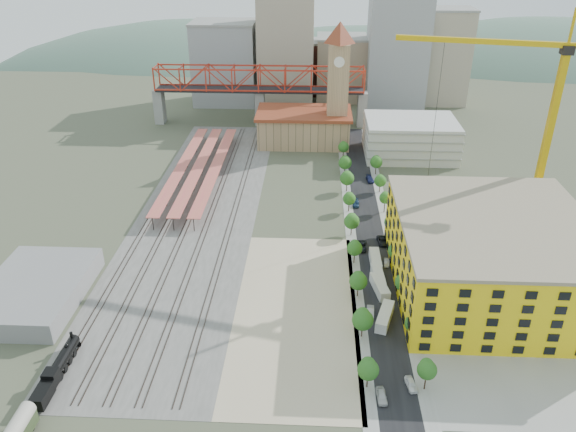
{
  "coord_description": "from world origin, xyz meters",
  "views": [
    {
      "loc": [
        -0.73,
        -136.51,
        79.18
      ],
      "look_at": [
        -7.26,
        -3.29,
        10.0
      ],
      "focal_mm": 35.0,
      "sensor_mm": 36.0,
      "label": 1
    }
  ],
  "objects_px": {
    "clock_tower": "(338,74)",
    "site_trailer_b": "(380,287)",
    "car_0": "(382,396)",
    "site_trailer_d": "(375,261)",
    "construction_building": "(491,255)",
    "site_trailer_c": "(378,277)",
    "locomotive": "(58,368)",
    "tower_crane": "(539,102)",
    "site_trailer_a": "(385,317)"
  },
  "relations": [
    {
      "from": "construction_building",
      "to": "site_trailer_a",
      "type": "distance_m",
      "value": 30.85
    },
    {
      "from": "tower_crane",
      "to": "car_0",
      "type": "relative_size",
      "value": 13.47
    },
    {
      "from": "locomotive",
      "to": "site_trailer_b",
      "type": "relative_size",
      "value": 2.09
    },
    {
      "from": "construction_building",
      "to": "tower_crane",
      "type": "relative_size",
      "value": 0.82
    },
    {
      "from": "site_trailer_b",
      "to": "site_trailer_c",
      "type": "xyz_separation_m",
      "value": [
        0.0,
        4.24,
        -0.0
      ]
    },
    {
      "from": "site_trailer_b",
      "to": "construction_building",
      "type": "bearing_deg",
      "value": -4.97
    },
    {
      "from": "site_trailer_b",
      "to": "site_trailer_c",
      "type": "distance_m",
      "value": 4.24
    },
    {
      "from": "locomotive",
      "to": "site_trailer_b",
      "type": "xyz_separation_m",
      "value": [
        66.0,
        32.12,
        -0.55
      ]
    },
    {
      "from": "tower_crane",
      "to": "site_trailer_a",
      "type": "relative_size",
      "value": 6.32
    },
    {
      "from": "site_trailer_b",
      "to": "car_0",
      "type": "height_order",
      "value": "site_trailer_b"
    },
    {
      "from": "site_trailer_c",
      "to": "construction_building",
      "type": "bearing_deg",
      "value": -6.35
    },
    {
      "from": "construction_building",
      "to": "tower_crane",
      "type": "height_order",
      "value": "tower_crane"
    },
    {
      "from": "site_trailer_d",
      "to": "construction_building",
      "type": "bearing_deg",
      "value": -20.09
    },
    {
      "from": "construction_building",
      "to": "site_trailer_c",
      "type": "height_order",
      "value": "construction_building"
    },
    {
      "from": "site_trailer_a",
      "to": "car_0",
      "type": "relative_size",
      "value": 2.13
    },
    {
      "from": "site_trailer_b",
      "to": "site_trailer_d",
      "type": "distance_m",
      "value": 12.02
    },
    {
      "from": "clock_tower",
      "to": "site_trailer_d",
      "type": "bearing_deg",
      "value": -84.96
    },
    {
      "from": "site_trailer_a",
      "to": "locomotive",
      "type": "bearing_deg",
      "value": -146.09
    },
    {
      "from": "car_0",
      "to": "clock_tower",
      "type": "bearing_deg",
      "value": 88.22
    },
    {
      "from": "locomotive",
      "to": "site_trailer_d",
      "type": "relative_size",
      "value": 2.07
    },
    {
      "from": "construction_building",
      "to": "locomotive",
      "type": "height_order",
      "value": "construction_building"
    },
    {
      "from": "clock_tower",
      "to": "tower_crane",
      "type": "relative_size",
      "value": 0.84
    },
    {
      "from": "clock_tower",
      "to": "site_trailer_b",
      "type": "distance_m",
      "value": 106.63
    },
    {
      "from": "construction_building",
      "to": "tower_crane",
      "type": "xyz_separation_m",
      "value": [
        16.26,
        31.22,
        28.62
      ]
    },
    {
      "from": "tower_crane",
      "to": "site_trailer_a",
      "type": "xyz_separation_m",
      "value": [
        -42.26,
        -45.72,
        -36.7
      ]
    },
    {
      "from": "tower_crane",
      "to": "site_trailer_c",
      "type": "distance_m",
      "value": 63.4
    },
    {
      "from": "clock_tower",
      "to": "site_trailer_a",
      "type": "height_order",
      "value": "clock_tower"
    },
    {
      "from": "site_trailer_d",
      "to": "car_0",
      "type": "xyz_separation_m",
      "value": [
        -3.0,
        -47.27,
        -0.54
      ]
    },
    {
      "from": "tower_crane",
      "to": "site_trailer_d",
      "type": "xyz_separation_m",
      "value": [
        -42.26,
        -21.96,
        -36.72
      ]
    },
    {
      "from": "site_trailer_b",
      "to": "clock_tower",
      "type": "bearing_deg",
      "value": 83.45
    },
    {
      "from": "tower_crane",
      "to": "site_trailer_b",
      "type": "xyz_separation_m",
      "value": [
        -42.26,
        -33.97,
        -36.73
      ]
    },
    {
      "from": "clock_tower",
      "to": "site_trailer_d",
      "type": "height_order",
      "value": "clock_tower"
    },
    {
      "from": "clock_tower",
      "to": "site_trailer_b",
      "type": "relative_size",
      "value": 5.47
    },
    {
      "from": "clock_tower",
      "to": "car_0",
      "type": "distance_m",
      "value": 140.88
    },
    {
      "from": "tower_crane",
      "to": "site_trailer_d",
      "type": "bearing_deg",
      "value": -152.54
    },
    {
      "from": "site_trailer_a",
      "to": "site_trailer_d",
      "type": "height_order",
      "value": "site_trailer_a"
    },
    {
      "from": "clock_tower",
      "to": "site_trailer_b",
      "type": "bearing_deg",
      "value": -85.55
    },
    {
      "from": "tower_crane",
      "to": "site_trailer_b",
      "type": "height_order",
      "value": "tower_crane"
    },
    {
      "from": "site_trailer_c",
      "to": "site_trailer_a",
      "type": "bearing_deg",
      "value": -93.08
    },
    {
      "from": "site_trailer_c",
      "to": "site_trailer_b",
      "type": "bearing_deg",
      "value": -93.08
    },
    {
      "from": "locomotive",
      "to": "site_trailer_a",
      "type": "distance_m",
      "value": 69.07
    },
    {
      "from": "site_trailer_c",
      "to": "car_0",
      "type": "height_order",
      "value": "site_trailer_c"
    },
    {
      "from": "site_trailer_c",
      "to": "tower_crane",
      "type": "bearing_deg",
      "value": 32.06
    },
    {
      "from": "construction_building",
      "to": "site_trailer_c",
      "type": "relative_size",
      "value": 5.32
    },
    {
      "from": "site_trailer_d",
      "to": "clock_tower",
      "type": "bearing_deg",
      "value": 94.57
    },
    {
      "from": "clock_tower",
      "to": "construction_building",
      "type": "xyz_separation_m",
      "value": [
        34.0,
        -99.99,
        -19.29
      ]
    },
    {
      "from": "tower_crane",
      "to": "locomotive",
      "type": "bearing_deg",
      "value": -148.6
    },
    {
      "from": "site_trailer_d",
      "to": "car_0",
      "type": "relative_size",
      "value": 2.1
    },
    {
      "from": "locomotive",
      "to": "site_trailer_a",
      "type": "bearing_deg",
      "value": 17.15
    },
    {
      "from": "locomotive",
      "to": "site_trailer_c",
      "type": "xyz_separation_m",
      "value": [
        66.0,
        36.35,
        -0.56
      ]
    }
  ]
}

